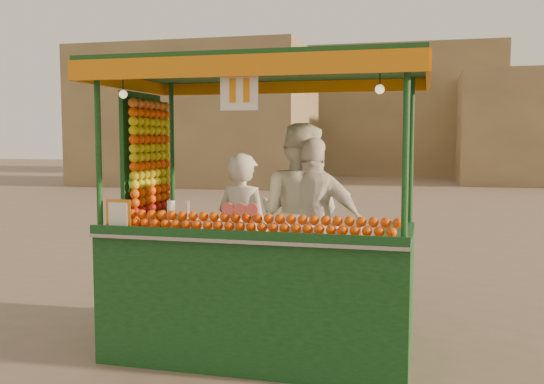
% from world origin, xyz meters
% --- Properties ---
extents(ground, '(90.00, 90.00, 0.00)m').
position_xyz_m(ground, '(0.00, 0.00, 0.00)').
color(ground, brown).
rests_on(ground, ground).
extents(building_left, '(10.00, 6.00, 6.00)m').
position_xyz_m(building_left, '(-9.00, 20.00, 3.00)').
color(building_left, '#978056').
rests_on(building_left, ground).
extents(building_center, '(14.00, 7.00, 7.00)m').
position_xyz_m(building_center, '(-2.00, 30.00, 3.50)').
color(building_center, '#978056').
rests_on(building_center, ground).
extents(juice_cart, '(3.06, 1.98, 2.78)m').
position_xyz_m(juice_cart, '(-0.48, -0.37, 0.90)').
color(juice_cart, '#0F3716').
rests_on(juice_cart, ground).
extents(vendor_left, '(0.67, 0.54, 1.60)m').
position_xyz_m(vendor_left, '(-0.64, -0.25, 1.12)').
color(vendor_left, beige).
rests_on(vendor_left, ground).
extents(vendor_middle, '(1.08, 0.94, 1.90)m').
position_xyz_m(vendor_middle, '(-0.18, 0.24, 1.27)').
color(vendor_middle, white).
rests_on(vendor_middle, ground).
extents(vendor_right, '(1.06, 0.51, 1.75)m').
position_xyz_m(vendor_right, '(0.01, 0.10, 1.20)').
color(vendor_right, white).
rests_on(vendor_right, ground).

